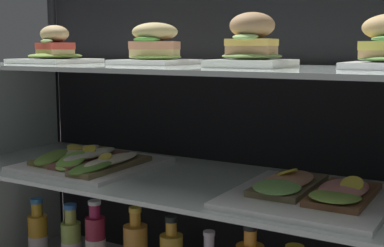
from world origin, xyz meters
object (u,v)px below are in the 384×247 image
(plated_roll_sandwich_mid_left, at_px, (155,48))
(plated_roll_sandwich_right_of_center, at_px, (252,47))
(plated_roll_sandwich_near_left_corner, at_px, (55,50))
(juice_bottle_back_left, at_px, (71,244))
(juice_bottle_front_second, at_px, (96,245))
(open_sandwich_tray_mid_left, at_px, (89,161))
(open_sandwich_tray_right_of_center, at_px, (311,193))
(juice_bottle_tucked_behind, at_px, (38,236))

(plated_roll_sandwich_mid_left, height_order, plated_roll_sandwich_right_of_center, plated_roll_sandwich_right_of_center)
(plated_roll_sandwich_near_left_corner, height_order, juice_bottle_back_left, plated_roll_sandwich_near_left_corner)
(plated_roll_sandwich_near_left_corner, distance_m, plated_roll_sandwich_right_of_center, 0.65)
(plated_roll_sandwich_near_left_corner, xyz_separation_m, juice_bottle_front_second, (0.14, -0.01, -0.57))
(open_sandwich_tray_mid_left, distance_m, juice_bottle_back_left, 0.31)
(juice_bottle_back_left, bearing_deg, plated_roll_sandwich_right_of_center, -2.62)
(juice_bottle_front_second, bearing_deg, plated_roll_sandwich_near_left_corner, 177.29)
(open_sandwich_tray_right_of_center, height_order, juice_bottle_back_left, open_sandwich_tray_right_of_center)
(open_sandwich_tray_right_of_center, relative_size, juice_bottle_front_second, 1.51)
(open_sandwich_tray_right_of_center, bearing_deg, juice_bottle_front_second, 176.97)
(plated_roll_sandwich_near_left_corner, bearing_deg, open_sandwich_tray_mid_left, -14.85)
(plated_roll_sandwich_near_left_corner, height_order, juice_bottle_front_second, plated_roll_sandwich_near_left_corner)
(plated_roll_sandwich_near_left_corner, relative_size, plated_roll_sandwich_right_of_center, 1.20)
(juice_bottle_front_second, bearing_deg, juice_bottle_tucked_behind, 179.86)
(plated_roll_sandwich_mid_left, height_order, juice_bottle_back_left, plated_roll_sandwich_mid_left)
(plated_roll_sandwich_near_left_corner, xyz_separation_m, juice_bottle_back_left, (0.04, 0.00, -0.59))
(juice_bottle_front_second, bearing_deg, plated_roll_sandwich_right_of_center, -2.26)
(plated_roll_sandwich_mid_left, distance_m, juice_bottle_tucked_behind, 0.74)
(plated_roll_sandwich_mid_left, bearing_deg, juice_bottle_tucked_behind, -173.07)
(plated_roll_sandwich_mid_left, bearing_deg, open_sandwich_tray_right_of_center, -10.39)
(plated_roll_sandwich_near_left_corner, relative_size, plated_roll_sandwich_mid_left, 1.07)
(plated_roll_sandwich_right_of_center, xyz_separation_m, juice_bottle_back_left, (-0.61, 0.03, -0.60))
(juice_bottle_back_left, bearing_deg, juice_bottle_tucked_behind, -176.88)
(plated_roll_sandwich_mid_left, bearing_deg, plated_roll_sandwich_right_of_center, -12.73)
(plated_roll_sandwich_right_of_center, xyz_separation_m, juice_bottle_front_second, (-0.50, 0.02, -0.58))
(plated_roll_sandwich_mid_left, xyz_separation_m, juice_bottle_back_left, (-0.29, -0.04, -0.60))
(juice_bottle_tucked_behind, bearing_deg, plated_roll_sandwich_right_of_center, -1.57)
(open_sandwich_tray_right_of_center, bearing_deg, juice_bottle_tucked_behind, 177.74)
(juice_bottle_tucked_behind, height_order, juice_bottle_front_second, juice_bottle_front_second)
(plated_roll_sandwich_mid_left, xyz_separation_m, plated_roll_sandwich_right_of_center, (0.32, -0.07, 0.00))
(juice_bottle_front_second, bearing_deg, plated_roll_sandwich_mid_left, 15.84)
(juice_bottle_front_second, bearing_deg, juice_bottle_back_left, 175.64)
(plated_roll_sandwich_mid_left, distance_m, juice_bottle_back_left, 0.67)
(plated_roll_sandwich_mid_left, bearing_deg, plated_roll_sandwich_near_left_corner, -172.10)
(juice_bottle_tucked_behind, xyz_separation_m, juice_bottle_front_second, (0.24, -0.00, 0.02))
(open_sandwich_tray_right_of_center, bearing_deg, open_sandwich_tray_mid_left, -179.92)
(juice_bottle_tucked_behind, distance_m, juice_bottle_front_second, 0.24)
(plated_roll_sandwich_near_left_corner, height_order, open_sandwich_tray_right_of_center, plated_roll_sandwich_near_left_corner)
(plated_roll_sandwich_right_of_center, xyz_separation_m, open_sandwich_tray_right_of_center, (0.16, -0.02, -0.32))
(open_sandwich_tray_mid_left, relative_size, open_sandwich_tray_right_of_center, 1.03)
(plated_roll_sandwich_right_of_center, bearing_deg, open_sandwich_tray_mid_left, -178.13)
(plated_roll_sandwich_mid_left, xyz_separation_m, juice_bottle_tucked_behind, (-0.42, -0.05, -0.60))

